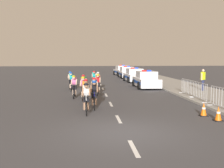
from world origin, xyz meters
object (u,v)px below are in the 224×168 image
at_px(cyclist_ninth, 98,81).
at_px(traffic_cone_mid, 204,109).
at_px(cyclist_eleventh, 94,79).
at_px(spectator_closest, 203,78).
at_px(cyclist_second, 94,94).
at_px(cyclist_eighth, 98,84).
at_px(cyclist_tenth, 71,81).
at_px(police_car_third, 127,73).
at_px(cyclist_seventh, 74,86).
at_px(traffic_cone_near, 218,114).
at_px(crowd_barrier_middle, 200,91).
at_px(cyclist_third, 85,92).
at_px(crowd_barrier_front, 222,98).
at_px(police_car_furthest, 122,71).
at_px(cyclist_fifth, 83,88).
at_px(cyclist_sixth, 84,85).
at_px(cyclist_lead, 86,98).
at_px(cyclist_twelfth, 71,80).
at_px(police_car_second, 134,76).
at_px(police_car_nearest, 146,80).
at_px(crowd_barrier_rear, 187,87).
at_px(cyclist_fourth, 94,89).

relative_size(cyclist_ninth, traffic_cone_mid, 2.69).
relative_size(cyclist_eleventh, spectator_closest, 1.03).
distance_m(cyclist_second, cyclist_eighth, 5.67).
xyz_separation_m(cyclist_tenth, police_car_third, (6.56, 13.96, -0.11)).
height_order(cyclist_second, cyclist_seventh, same).
relative_size(cyclist_second, cyclist_eleventh, 1.00).
bearing_deg(traffic_cone_near, crowd_barrier_middle, 75.91).
height_order(cyclist_third, cyclist_seventh, same).
height_order(cyclist_second, crowd_barrier_front, cyclist_second).
distance_m(police_car_third, police_car_furthest, 5.42).
distance_m(police_car_furthest, crowd_barrier_middle, 25.99).
relative_size(cyclist_fifth, police_car_furthest, 0.38).
distance_m(cyclist_sixth, cyclist_eleventh, 5.53).
bearing_deg(cyclist_tenth, cyclist_lead, -82.74).
height_order(cyclist_fifth, cyclist_tenth, same).
bearing_deg(cyclist_ninth, cyclist_eleventh, 98.14).
relative_size(cyclist_twelfth, police_car_furthest, 0.38).
relative_size(cyclist_third, cyclist_eighth, 1.00).
height_order(police_car_second, crowd_barrier_middle, police_car_second).
bearing_deg(cyclist_twelfth, cyclist_second, -79.69).
relative_size(cyclist_lead, cyclist_third, 1.00).
bearing_deg(police_car_nearest, traffic_cone_near, -88.83).
bearing_deg(cyclist_lead, police_car_furthest, 79.58).
distance_m(cyclist_fifth, crowd_barrier_middle, 7.18).
xyz_separation_m(traffic_cone_mid, spectator_closest, (3.71, 8.83, 0.77)).
bearing_deg(cyclist_ninth, cyclist_eighth, -92.07).
distance_m(cyclist_fifth, police_car_nearest, 8.89).
bearing_deg(traffic_cone_near, crowd_barrier_rear, 79.66).
relative_size(cyclist_tenth, spectator_closest, 1.03).
relative_size(police_car_nearest, police_car_furthest, 0.97).
height_order(cyclist_seventh, cyclist_twelfth, same).
bearing_deg(cyclist_fifth, cyclist_lead, -87.60).
bearing_deg(cyclist_eleventh, police_car_nearest, -5.59).
height_order(cyclist_seventh, police_car_third, police_car_third).
height_order(cyclist_ninth, cyclist_eleventh, same).
relative_size(cyclist_ninth, cyclist_eleventh, 1.00).
relative_size(cyclist_lead, police_car_furthest, 0.38).
bearing_deg(cyclist_eleventh, police_car_second, 51.58).
bearing_deg(police_car_second, cyclist_ninth, -119.39).
distance_m(crowd_barrier_rear, traffic_cone_near, 7.56).
bearing_deg(police_car_second, crowd_barrier_middle, -83.94).
distance_m(cyclist_third, cyclist_fifth, 2.02).
relative_size(cyclist_fourth, spectator_closest, 1.03).
xyz_separation_m(cyclist_second, cyclist_eighth, (0.42, 5.66, 0.00)).
xyz_separation_m(cyclist_sixth, police_car_furthest, (5.51, 22.71, -0.11)).
bearing_deg(cyclist_sixth, cyclist_seventh, -126.32).
distance_m(cyclist_fifth, traffic_cone_mid, 7.73).
xyz_separation_m(cyclist_tenth, traffic_cone_near, (6.84, -11.64, -0.48)).
distance_m(cyclist_sixth, crowd_barrier_rear, 7.19).
xyz_separation_m(cyclist_eleventh, traffic_cone_near, (4.94, -13.78, -0.48)).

